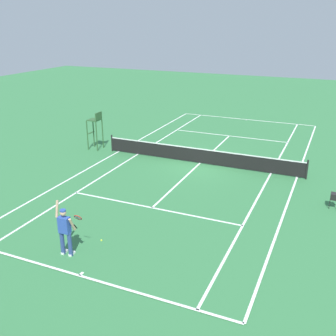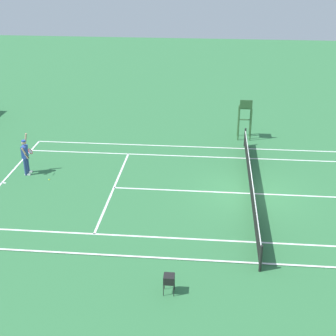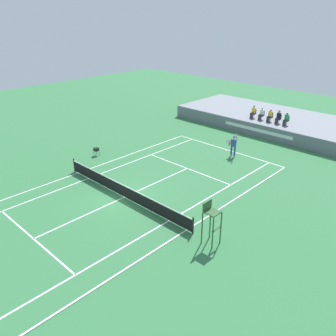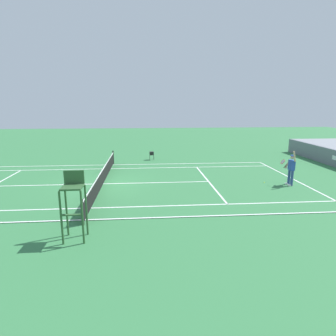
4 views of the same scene
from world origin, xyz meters
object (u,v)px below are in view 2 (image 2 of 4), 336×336
tennis_player (25,156)px  umpire_chair (245,113)px  tennis_ball (49,180)px  ball_hopper (169,279)px

tennis_player → umpire_chair: (5.98, -11.01, 0.56)m
tennis_ball → tennis_player: bearing=65.2°
tennis_ball → ball_hopper: bearing=-140.2°
tennis_player → ball_hopper: (-8.55, -7.91, -0.42)m
tennis_player → ball_hopper: bearing=-137.2°
tennis_player → tennis_ball: 1.71m
tennis_player → tennis_ball: (-0.59, -1.29, -0.96)m
tennis_ball → ball_hopper: (-7.96, -6.63, 0.54)m
tennis_ball → ball_hopper: 10.37m
umpire_chair → tennis_player: bearing=118.5°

